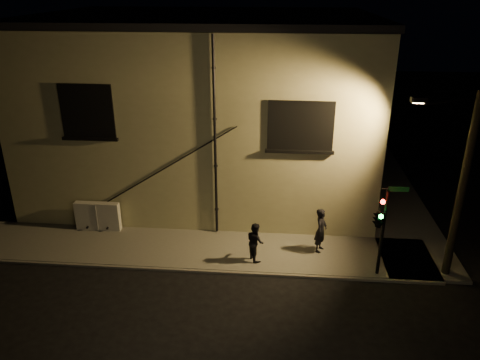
# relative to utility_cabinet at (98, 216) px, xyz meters

# --- Properties ---
(ground) EXTENTS (90.00, 90.00, 0.00)m
(ground) POSITION_rel_utility_cabinet_xyz_m (7.02, -2.70, -0.76)
(ground) COLOR black
(sidewalk) EXTENTS (21.00, 16.00, 0.12)m
(sidewalk) POSITION_rel_utility_cabinet_xyz_m (8.24, 1.69, -0.70)
(sidewalk) COLOR #57574F
(sidewalk) RESTS_ON ground
(building) EXTENTS (16.20, 12.23, 8.80)m
(building) POSITION_rel_utility_cabinet_xyz_m (4.02, 6.29, 3.64)
(building) COLOR tan
(building) RESTS_ON ground
(utility_cabinet) EXTENTS (1.95, 0.33, 1.29)m
(utility_cabinet) POSITION_rel_utility_cabinet_xyz_m (0.00, 0.00, 0.00)
(utility_cabinet) COLOR #B3B3AB
(utility_cabinet) RESTS_ON sidewalk
(pedestrian_a) EXTENTS (0.67, 0.80, 1.87)m
(pedestrian_a) POSITION_rel_utility_cabinet_xyz_m (9.58, -0.95, 0.29)
(pedestrian_a) COLOR black
(pedestrian_a) RESTS_ON sidewalk
(pedestrian_b) EXTENTS (0.88, 0.95, 1.57)m
(pedestrian_b) POSITION_rel_utility_cabinet_xyz_m (7.00, -1.81, 0.14)
(pedestrian_b) COLOR black
(pedestrian_b) RESTS_ON sidewalk
(traffic_signal) EXTENTS (1.38, 2.11, 3.56)m
(traffic_signal) POSITION_rel_utility_cabinet_xyz_m (11.43, -2.51, 1.76)
(traffic_signal) COLOR black
(traffic_signal) RESTS_ON sidewalk
(streetlamp_pole) EXTENTS (2.02, 1.39, 7.02)m
(streetlamp_pole) POSITION_rel_utility_cabinet_xyz_m (14.11, -2.06, 2.98)
(streetlamp_pole) COLOR black
(streetlamp_pole) RESTS_ON ground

